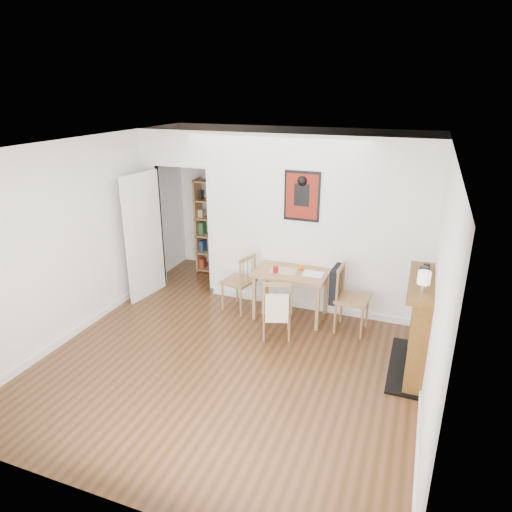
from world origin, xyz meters
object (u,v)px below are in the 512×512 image
at_px(dining_table, 291,277).
at_px(orange_fruit, 301,267).
at_px(chair_right, 351,298).
at_px(red_glass, 276,269).
at_px(mantel_lamp, 424,279).
at_px(ceramic_jar_a, 424,272).
at_px(ceramic_jar_b, 427,267).
at_px(chair_left, 239,282).
at_px(bookshelf, 216,228).
at_px(notebook, 313,274).
at_px(fireplace, 420,324).
at_px(chair_front, 277,307).

xyz_separation_m(dining_table, orange_fruit, (0.11, 0.12, 0.13)).
height_order(chair_right, red_glass, chair_right).
relative_size(mantel_lamp, ceramic_jar_a, 1.80).
bearing_deg(ceramic_jar_a, ceramic_jar_b, 81.41).
bearing_deg(chair_left, red_glass, -6.20).
height_order(bookshelf, ceramic_jar_b, bookshelf).
xyz_separation_m(bookshelf, red_glass, (1.56, -1.32, -0.08)).
height_order(notebook, ceramic_jar_b, ceramic_jar_b).
distance_m(fireplace, red_glass, 2.11).
relative_size(bookshelf, ceramic_jar_b, 17.20).
xyz_separation_m(chair_left, mantel_lamp, (2.56, -1.02, 0.84)).
relative_size(chair_left, notebook, 3.13).
height_order(chair_right, mantel_lamp, mantel_lamp).
bearing_deg(notebook, chair_right, -12.43).
relative_size(chair_right, bookshelf, 0.55).
bearing_deg(red_glass, dining_table, 30.62).
xyz_separation_m(red_glass, ceramic_jar_b, (1.98, -0.36, 0.45)).
relative_size(chair_front, ceramic_jar_b, 8.75).
xyz_separation_m(chair_right, notebook, (-0.57, 0.13, 0.23)).
distance_m(dining_table, chair_left, 0.82).
height_order(chair_front, mantel_lamp, mantel_lamp).
distance_m(ceramic_jar_a, ceramic_jar_b, 0.19).
bearing_deg(notebook, ceramic_jar_b, -18.42).
xyz_separation_m(chair_left, ceramic_jar_b, (2.59, -0.42, 0.76)).
relative_size(dining_table, ceramic_jar_a, 8.72).
bearing_deg(orange_fruit, ceramic_jar_b, -19.43).
height_order(dining_table, ceramic_jar_a, ceramic_jar_a).
relative_size(dining_table, bookshelf, 0.61).
distance_m(fireplace, ceramic_jar_a, 0.62).
xyz_separation_m(chair_front, bookshelf, (-1.75, 1.83, 0.40)).
height_order(chair_front, orange_fruit, chair_front).
bearing_deg(orange_fruit, red_glass, -142.70).
distance_m(chair_left, chair_front, 0.98).
bearing_deg(chair_right, ceramic_jar_a, -32.35).
bearing_deg(ceramic_jar_b, ceramic_jar_a, -98.59).
relative_size(red_glass, orange_fruit, 1.18).
bearing_deg(bookshelf, ceramic_jar_a, -27.92).
distance_m(fireplace, ceramic_jar_b, 0.67).
bearing_deg(fireplace, chair_right, 143.92).
height_order(red_glass, orange_fruit, red_glass).
distance_m(chair_left, notebook, 1.15).
bearing_deg(orange_fruit, mantel_lamp, -35.61).
relative_size(chair_front, fireplace, 0.69).
relative_size(chair_right, chair_front, 1.09).
xyz_separation_m(chair_left, bookshelf, (-0.96, 1.25, 0.39)).
distance_m(chair_right, red_glass, 1.12).
distance_m(dining_table, bookshelf, 2.14).
xyz_separation_m(chair_right, bookshelf, (-2.65, 1.31, 0.35)).
xyz_separation_m(chair_right, chair_front, (-0.90, -0.51, -0.05)).
bearing_deg(notebook, mantel_lamp, -36.85).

